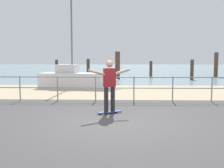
# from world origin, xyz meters

# --- Properties ---
(ground_plane) EXTENTS (24.00, 10.00, 0.04)m
(ground_plane) POSITION_xyz_m (0.00, -1.00, 0.00)
(ground_plane) COLOR #474444
(ground_plane) RESTS_ON ground
(beach_strip) EXTENTS (24.00, 6.00, 0.04)m
(beach_strip) POSITION_xyz_m (0.00, 7.00, 0.00)
(beach_strip) COLOR tan
(beach_strip) RESTS_ON ground
(sea_surface) EXTENTS (72.00, 50.00, 0.04)m
(sea_surface) POSITION_xyz_m (0.00, 35.00, 0.00)
(sea_surface) COLOR #75939E
(sea_surface) RESTS_ON ground
(railing_fence) EXTENTS (12.65, 0.05, 1.05)m
(railing_fence) POSITION_xyz_m (-0.78, 3.60, 0.70)
(railing_fence) COLOR gray
(railing_fence) RESTS_ON ground
(sailboat) EXTENTS (5.05, 2.01, 5.29)m
(sailboat) POSITION_xyz_m (-2.19, 8.43, 0.52)
(sailboat) COLOR silver
(sailboat) RESTS_ON ground
(skateboard) EXTENTS (0.80, 0.55, 0.08)m
(skateboard) POSITION_xyz_m (-0.10, 1.21, 0.07)
(skateboard) COLOR #334C8C
(skateboard) RESTS_ON ground
(skateboarder) EXTENTS (1.32, 0.76, 1.65)m
(skateboarder) POSITION_xyz_m (-0.10, 1.21, 1.02)
(skateboarder) COLOR #26262B
(skateboarder) RESTS_ON skateboard
(groyne_post_0) EXTENTS (0.28, 0.28, 1.59)m
(groyne_post_0) POSITION_xyz_m (-6.04, 18.74, 0.80)
(groyne_post_0) COLOR #513826
(groyne_post_0) RESTS_ON ground
(groyne_post_1) EXTENTS (0.32, 0.32, 1.67)m
(groyne_post_1) POSITION_xyz_m (-3.04, 19.41, 0.83)
(groyne_post_1) COLOR #513826
(groyne_post_1) RESTS_ON ground
(groyne_post_2) EXTENTS (0.39, 0.39, 2.28)m
(groyne_post_2) POSITION_xyz_m (-0.04, 14.26, 1.14)
(groyne_post_2) COLOR #513826
(groyne_post_2) RESTS_ON ground
(groyne_post_3) EXTENTS (0.27, 0.27, 1.48)m
(groyne_post_3) POSITION_xyz_m (2.96, 17.40, 0.74)
(groyne_post_3) COLOR #513826
(groyne_post_3) RESTS_ON ground
(groyne_post_4) EXTENTS (0.28, 0.28, 1.64)m
(groyne_post_4) POSITION_xyz_m (5.96, 14.60, 0.82)
(groyne_post_4) COLOR #513826
(groyne_post_4) RESTS_ON ground
(groyne_post_5) EXTENTS (0.36, 0.36, 2.27)m
(groyne_post_5) POSITION_xyz_m (8.97, 17.79, 1.14)
(groyne_post_5) COLOR #513826
(groyne_post_5) RESTS_ON ground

